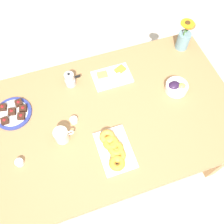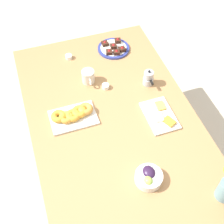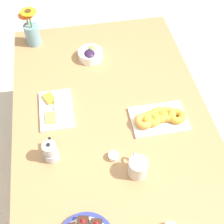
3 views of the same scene
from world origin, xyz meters
The scene contains 9 objects.
ground_plane centered at (0.00, 0.00, 0.00)m, with size 6.00×6.00×0.00m, color beige.
dining_table centered at (0.00, 0.00, 0.65)m, with size 1.60×1.00×0.74m.
coffee_mug centered at (-0.33, -0.06, 0.79)m, with size 0.12×0.08×0.09m.
grape_bowl centered at (0.46, 0.05, 0.77)m, with size 0.15×0.15×0.07m.
cheese_platter centered at (0.10, 0.28, 0.75)m, with size 0.26×0.17×0.03m.
croissant_platter centered at (-0.06, -0.23, 0.76)m, with size 0.19×0.28×0.05m.
jam_cup_berry centered at (-0.24, 0.04, 0.76)m, with size 0.05×0.05×0.03m.
flower_vase centered at (0.67, 0.38, 0.82)m, with size 0.12×0.11×0.24m.
moka_pot centered at (-0.19, 0.31, 0.79)m, with size 0.11×0.07×0.12m.
Camera 3 is at (-0.96, 0.17, 1.99)m, focal length 50.00 mm.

